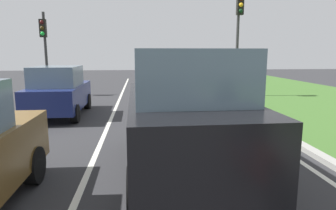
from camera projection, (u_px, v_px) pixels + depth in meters
ground_plane at (132, 116)px, 10.63m from camera, size 60.00×60.00×0.00m
lane_line_center at (112, 116)px, 10.56m from camera, size 0.12×32.00×0.01m
lane_line_right_edge at (229, 114)px, 10.97m from camera, size 0.12×32.00×0.01m
curb_right at (242, 112)px, 11.01m from camera, size 0.24×48.00×0.12m
car_suv_ahead at (183, 113)px, 5.29m from camera, size 2.03×4.53×2.28m
car_hatchback_far at (59, 91)px, 10.48m from camera, size 1.78×3.72×1.78m
traffic_light_near_right at (239, 27)px, 14.47m from camera, size 0.32×0.50×5.12m
traffic_light_overhead_left at (44, 41)px, 15.23m from camera, size 0.32×0.50×4.33m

